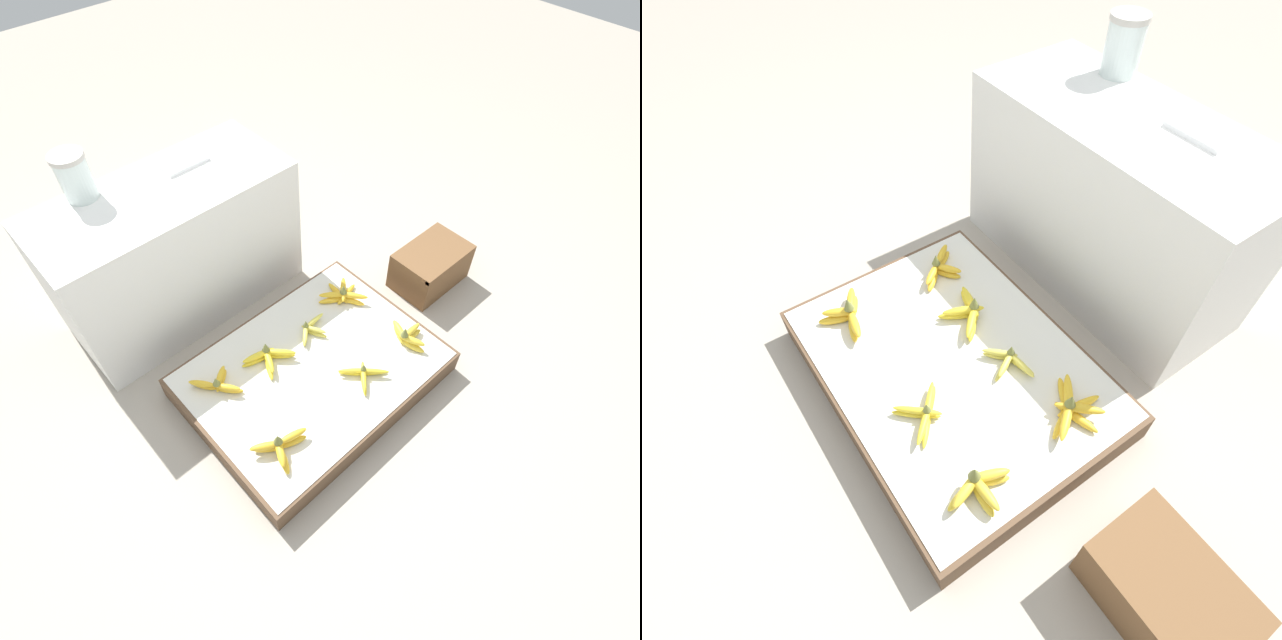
{
  "view_description": "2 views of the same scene",
  "coord_description": "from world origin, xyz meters",
  "views": [
    {
      "loc": [
        -0.82,
        -0.94,
        2.03
      ],
      "look_at": [
        0.15,
        0.11,
        0.25
      ],
      "focal_mm": 28.0,
      "sensor_mm": 36.0,
      "label": 1
    },
    {
      "loc": [
        0.82,
        -0.53,
        1.57
      ],
      "look_at": [
        -0.05,
        0.07,
        0.26
      ],
      "focal_mm": 28.0,
      "sensor_mm": 36.0,
      "label": 2
    }
  ],
  "objects": [
    {
      "name": "banana_bunch_front_left",
      "position": [
        -0.37,
        -0.21,
        0.17
      ],
      "size": [
        0.24,
        0.19,
        0.11
      ],
      "color": "gold",
      "rests_on": "display_platform"
    },
    {
      "name": "ground_plane",
      "position": [
        0.0,
        0.0,
        0.0
      ],
      "size": [
        10.0,
        10.0,
        0.0
      ],
      "primitive_type": "plane",
      "color": "#A89E8E"
    },
    {
      "name": "display_platform",
      "position": [
        0.0,
        0.0,
        0.07
      ],
      "size": [
        1.11,
        0.83,
        0.13
      ],
      "color": "brown",
      "rests_on": "ground_plane"
    },
    {
      "name": "banana_bunch_front_right",
      "position": [
        0.42,
        -0.19,
        0.17
      ],
      "size": [
        0.14,
        0.22,
        0.11
      ],
      "color": "gold",
      "rests_on": "display_platform"
    },
    {
      "name": "back_vendor_table",
      "position": [
        -0.13,
        0.83,
        0.36
      ],
      "size": [
        1.16,
        0.5,
        0.71
      ],
      "color": "white",
      "rests_on": "ground_plane"
    },
    {
      "name": "banana_bunch_middle_midright",
      "position": [
        0.12,
        0.15,
        0.16
      ],
      "size": [
        0.2,
        0.14,
        0.08
      ],
      "color": "#DBCC4C",
      "rests_on": "display_platform"
    },
    {
      "name": "banana_bunch_middle_right",
      "position": [
        0.38,
        0.2,
        0.16
      ],
      "size": [
        0.23,
        0.23,
        0.11
      ],
      "color": "gold",
      "rests_on": "display_platform"
    },
    {
      "name": "glass_jar",
      "position": [
        -0.39,
        1.01,
        0.81
      ],
      "size": [
        0.14,
        0.14,
        0.2
      ],
      "color": "silver",
      "rests_on": "back_vendor_table"
    },
    {
      "name": "banana_bunch_front_midright",
      "position": [
        0.13,
        -0.2,
        0.16
      ],
      "size": [
        0.19,
        0.18,
        0.08
      ],
      "color": "yellow",
      "rests_on": "display_platform"
    },
    {
      "name": "banana_bunch_middle_left",
      "position": [
        -0.38,
        0.2,
        0.16
      ],
      "size": [
        0.18,
        0.2,
        0.1
      ],
      "color": "gold",
      "rests_on": "display_platform"
    },
    {
      "name": "banana_bunch_middle_midleft",
      "position": [
        -0.13,
        0.16,
        0.17
      ],
      "size": [
        0.23,
        0.17,
        0.11
      ],
      "color": "yellow",
      "rests_on": "display_platform"
    },
    {
      "name": "foam_tray_white",
      "position": [
        0.06,
        0.94,
        0.72
      ],
      "size": [
        0.21,
        0.16,
        0.02
      ],
      "color": "white",
      "rests_on": "back_vendor_table"
    },
    {
      "name": "wooden_crate",
      "position": [
        0.91,
        0.05,
        0.11
      ],
      "size": [
        0.39,
        0.26,
        0.23
      ],
      "color": "brown",
      "rests_on": "ground_plane"
    }
  ]
}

